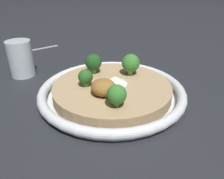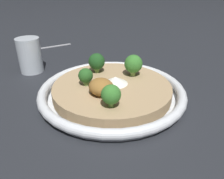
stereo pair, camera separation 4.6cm
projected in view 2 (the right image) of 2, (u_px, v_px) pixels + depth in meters
The scene contains 10 objects.
ground_plane at pixel (112, 97), 0.47m from camera, with size 6.00×6.00×0.00m, color #23262B.
risotto_bowl at pixel (112, 91), 0.46m from camera, with size 0.31×0.31×0.03m.
cheese_sprinkle at pixel (115, 80), 0.46m from camera, with size 0.05×0.05×0.02m.
crispy_onion_garnish at pixel (101, 87), 0.41m from camera, with size 0.05×0.05×0.03m.
broccoli_right at pixel (97, 62), 0.50m from camera, with size 0.04×0.04×0.05m.
broccoli_front_right at pixel (133, 64), 0.49m from camera, with size 0.04×0.04×0.05m.
broccoli_back_left at pixel (111, 95), 0.37m from camera, with size 0.03×0.03×0.04m.
broccoli_back at pixel (86, 76), 0.45m from camera, with size 0.03×0.03×0.04m.
drinking_glass at pixel (30, 55), 0.57m from camera, with size 0.06×0.06×0.09m.
fork_utensil at pixel (43, 48), 0.78m from camera, with size 0.04×0.17×0.00m.
Camera 2 is at (-0.32, 0.26, 0.23)m, focal length 35.00 mm.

